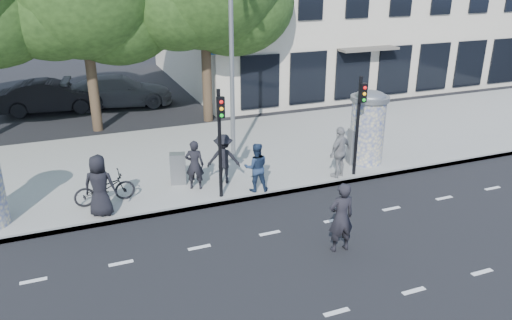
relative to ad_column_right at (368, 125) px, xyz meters
name	(u,v)px	position (x,y,z in m)	size (l,w,h in m)	color
ground	(292,259)	(-5.20, -4.70, -1.54)	(120.00, 120.00, 0.00)	black
sidewalk	(207,157)	(-5.20, 2.80, -1.46)	(40.00, 8.00, 0.15)	gray
curb	(243,199)	(-5.20, -1.15, -1.46)	(40.00, 0.10, 0.16)	slate
lane_dash_near	(336,312)	(-5.20, -6.90, -1.53)	(32.00, 0.12, 0.01)	silver
lane_dash_far	(270,233)	(-5.20, -3.30, -1.53)	(32.00, 0.12, 0.01)	silver
ad_column_right	(368,125)	(0.00, 0.00, 0.00)	(1.36, 1.36, 2.65)	beige
traffic_pole_near	(220,133)	(-5.80, -0.91, 0.69)	(0.22, 0.31, 3.40)	black
traffic_pole_far	(359,116)	(-1.00, -0.91, 0.69)	(0.22, 0.31, 3.40)	black
street_lamp	(232,31)	(-4.40, 1.93, 3.26)	(0.25, 0.93, 8.00)	slate
ped_a	(100,186)	(-9.36, -0.76, -0.48)	(0.89, 0.58, 1.82)	black
ped_b	(195,165)	(-6.38, 0.02, -0.57)	(0.59, 0.39, 1.63)	black
ped_c	(256,167)	(-4.63, -0.85, -0.59)	(0.77, 0.60, 1.59)	#1D2D49
ped_d	(223,159)	(-5.38, 0.14, -0.55)	(1.08, 0.62, 1.67)	black
ped_e	(340,152)	(-1.60, -0.83, -0.50)	(1.04, 0.59, 1.77)	gray
man_road	(341,217)	(-3.87, -4.73, -0.60)	(0.68, 0.45, 1.88)	black
bicycle	(104,188)	(-9.19, 0.00, -0.92)	(1.80, 0.63, 0.95)	black
cabinet_left	(178,169)	(-6.79, 0.62, -0.87)	(0.50, 0.36, 1.04)	slate
cabinet_right	(357,146)	(-0.37, 0.02, -0.75)	(0.61, 0.44, 1.27)	slate
car_mid	(51,96)	(-10.50, 11.91, -0.74)	(4.85, 1.69, 1.60)	black
car_right	(119,91)	(-7.24, 11.90, -0.75)	(5.42, 2.20, 1.57)	slate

